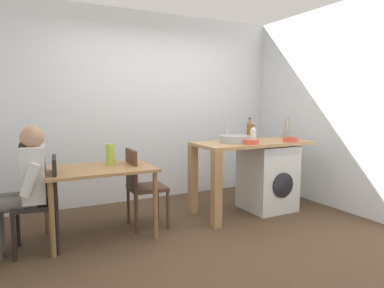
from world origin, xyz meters
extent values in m
plane|color=#4C3826|center=(0.00, 0.00, 0.00)|extent=(5.46, 5.46, 0.00)
cube|color=silver|center=(0.00, 1.75, 1.35)|extent=(4.60, 0.10, 2.70)
cube|color=silver|center=(2.15, 0.00, 1.35)|extent=(0.10, 3.80, 2.70)
cube|color=#9E7042|center=(-0.93, 0.55, 0.72)|extent=(1.10, 0.76, 0.03)
cylinder|color=brown|center=(-1.43, 0.22, 0.35)|extent=(0.05, 0.05, 0.71)
cylinder|color=brown|center=(-0.43, 0.22, 0.35)|extent=(0.05, 0.05, 0.71)
cylinder|color=brown|center=(-1.43, 0.88, 0.35)|extent=(0.05, 0.05, 0.71)
cylinder|color=brown|center=(-0.43, 0.88, 0.35)|extent=(0.05, 0.05, 0.71)
cube|color=black|center=(-1.55, 0.45, 0.45)|extent=(0.44, 0.44, 0.04)
cube|color=black|center=(-1.37, 0.44, 0.68)|extent=(0.07, 0.38, 0.45)
cylinder|color=black|center=(-1.74, 0.29, 0.23)|extent=(0.04, 0.04, 0.45)
cylinder|color=black|center=(-1.71, 0.65, 0.23)|extent=(0.04, 0.04, 0.45)
cylinder|color=black|center=(-1.39, 0.26, 0.23)|extent=(0.04, 0.04, 0.45)
cylinder|color=black|center=(-1.35, 0.61, 0.23)|extent=(0.04, 0.04, 0.45)
cube|color=#4C3323|center=(-0.38, 0.60, 0.45)|extent=(0.42, 0.42, 0.04)
cube|color=#4C3323|center=(-0.56, 0.61, 0.68)|extent=(0.05, 0.38, 0.45)
cylinder|color=#4C3323|center=(-0.19, 0.77, 0.23)|extent=(0.04, 0.04, 0.45)
cylinder|color=#4C3323|center=(-0.21, 0.41, 0.23)|extent=(0.04, 0.04, 0.45)
cylinder|color=#4C3323|center=(-0.55, 0.79, 0.23)|extent=(0.04, 0.04, 0.45)
cylinder|color=#4C3323|center=(-0.56, 0.43, 0.23)|extent=(0.04, 0.04, 0.45)
cylinder|color=#595651|center=(-1.73, 0.38, 0.50)|extent=(0.41, 0.18, 0.14)
cylinder|color=#595651|center=(-1.72, 0.56, 0.50)|extent=(0.41, 0.18, 0.14)
cube|color=silver|center=(-1.55, 0.45, 0.75)|extent=(0.23, 0.36, 0.52)
cylinder|color=silver|center=(-1.59, 0.25, 0.74)|extent=(0.20, 0.11, 0.31)
cylinder|color=silver|center=(-1.55, 0.66, 0.74)|extent=(0.20, 0.11, 0.31)
sphere|color=#A57A5B|center=(-1.55, 0.45, 1.09)|extent=(0.21, 0.21, 0.21)
sphere|color=black|center=(-1.61, 0.46, 1.01)|extent=(0.12, 0.12, 0.12)
cube|color=tan|center=(1.00, 0.49, 0.90)|extent=(1.50, 0.68, 0.04)
cube|color=#A07749|center=(0.30, 0.20, 0.44)|extent=(0.10, 0.10, 0.88)
cube|color=#A07749|center=(0.30, 0.78, 0.44)|extent=(0.10, 0.10, 0.88)
cube|color=silver|center=(1.26, 0.49, 0.43)|extent=(0.60, 0.60, 0.86)
cylinder|color=black|center=(1.26, 0.19, 0.39)|extent=(0.32, 0.02, 0.32)
cube|color=#B2B2B7|center=(1.26, 0.19, 0.80)|extent=(0.54, 0.01, 0.08)
cylinder|color=#9EA0A5|center=(0.74, 0.49, 0.97)|extent=(0.38, 0.38, 0.09)
cylinder|color=#B2B2B7|center=(0.74, 0.67, 1.06)|extent=(0.02, 0.02, 0.28)
cylinder|color=silver|center=(1.07, 0.55, 1.00)|extent=(0.08, 0.08, 0.15)
cone|color=silver|center=(1.07, 0.55, 1.09)|extent=(0.07, 0.07, 0.04)
cylinder|color=#262626|center=(1.07, 0.55, 1.12)|extent=(0.03, 0.03, 0.02)
cylinder|color=brown|center=(1.15, 0.75, 1.03)|extent=(0.08, 0.08, 0.21)
cone|color=brown|center=(1.15, 0.75, 1.16)|extent=(0.07, 0.07, 0.06)
cylinder|color=#262626|center=(1.15, 0.75, 1.20)|extent=(0.03, 0.03, 0.02)
cylinder|color=#D84C38|center=(0.83, 0.29, 0.95)|extent=(0.20, 0.20, 0.06)
cylinder|color=maroon|center=(0.83, 0.29, 0.96)|extent=(0.16, 0.16, 0.03)
cylinder|color=gray|center=(1.63, 0.54, 0.99)|extent=(0.11, 0.11, 0.13)
cylinder|color=#99724C|center=(1.61, 0.55, 1.13)|extent=(0.01, 0.04, 0.18)
cylinder|color=#99724C|center=(1.65, 0.53, 1.13)|extent=(0.01, 0.05, 0.18)
cylinder|color=#D84C38|center=(1.45, 0.27, 0.95)|extent=(0.20, 0.20, 0.05)
cylinder|color=maroon|center=(1.45, 0.27, 0.96)|extent=(0.16, 0.16, 0.03)
cylinder|color=#A8C63D|center=(-0.78, 0.65, 0.86)|extent=(0.09, 0.09, 0.23)
cube|color=#B2B2B7|center=(0.95, 0.39, 0.92)|extent=(0.15, 0.06, 0.01)
cube|color=#262628|center=(0.95, 0.39, 0.92)|extent=(0.15, 0.06, 0.01)
camera|label=1|loc=(-1.67, -3.04, 1.41)|focal=32.10mm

